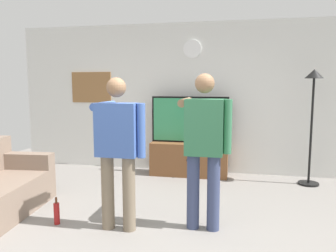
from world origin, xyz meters
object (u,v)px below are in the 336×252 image
person_standing_nearer_couch (204,143)px  television (190,120)px  tv_stand (189,159)px  person_standing_nearer_lamp (118,144)px  framed_picture (92,87)px  wall_clock (192,49)px  beverage_bottle (57,213)px  floor_lamp (313,103)px

person_standing_nearer_couch → television: bearing=102.0°
tv_stand → person_standing_nearer_lamp: 2.46m
tv_stand → framed_picture: (-1.95, 0.30, 1.26)m
wall_clock → framed_picture: bearing=179.9°
beverage_bottle → wall_clock: bearing=65.8°
tv_stand → framed_picture: bearing=171.4°
person_standing_nearer_lamp → framed_picture: bearing=119.8°
person_standing_nearer_lamp → person_standing_nearer_couch: size_ratio=0.98×
television → tv_stand: bearing=-90.0°
person_standing_nearer_lamp → beverage_bottle: 1.11m
tv_stand → television: size_ratio=1.00×
tv_stand → television: television is taller
wall_clock → person_standing_nearer_couch: (0.46, -2.42, -1.26)m
floor_lamp → wall_clock: bearing=167.3°
person_standing_nearer_lamp → person_standing_nearer_couch: (0.91, 0.20, 0.02)m
floor_lamp → beverage_bottle: bearing=-145.0°
tv_stand → wall_clock: 1.96m
television → floor_lamp: (1.97, -0.20, 0.33)m
tv_stand → person_standing_nearer_couch: size_ratio=0.79×
tv_stand → wall_clock: wall_clock is taller
wall_clock → floor_lamp: size_ratio=0.17×
floor_lamp → person_standing_nearer_couch: size_ratio=1.07×
television → wall_clock: wall_clock is taller
person_standing_nearer_lamp → tv_stand: bearing=79.1°
framed_picture → beverage_bottle: size_ratio=2.49×
television → beverage_bottle: bearing=-116.3°
wall_clock → beverage_bottle: size_ratio=1.00×
wall_clock → person_standing_nearer_lamp: 2.95m
person_standing_nearer_couch → beverage_bottle: size_ratio=5.38×
wall_clock → framed_picture: 2.07m
wall_clock → person_standing_nearer_couch: wall_clock is taller
television → person_standing_nearer_lamp: 2.42m
tv_stand → person_standing_nearer_couch: person_standing_nearer_couch is taller
tv_stand → television: (0.00, 0.05, 0.70)m
television → framed_picture: framed_picture is taller
wall_clock → person_standing_nearer_couch: size_ratio=0.19×
television → framed_picture: bearing=172.7°
floor_lamp → beverage_bottle: 4.03m
tv_stand → person_standing_nearer_couch: bearing=-77.7°
tv_stand → beverage_bottle: (-1.19, -2.37, -0.16)m
tv_stand → framed_picture: 2.34m
person_standing_nearer_lamp → floor_lamp: bearing=42.0°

